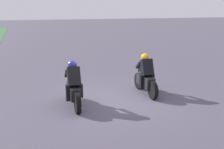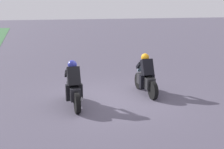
# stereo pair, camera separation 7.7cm
# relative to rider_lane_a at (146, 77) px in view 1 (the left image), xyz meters

# --- Properties ---
(ground_plane) EXTENTS (120.00, 120.00, 0.00)m
(ground_plane) POSITION_rel_rider_lane_a_xyz_m (-0.25, 1.38, -0.62)
(ground_plane) COLOR #4D4758
(rider_lane_a) EXTENTS (2.04, 0.54, 1.51)m
(rider_lane_a) POSITION_rel_rider_lane_a_xyz_m (0.00, 0.00, 0.00)
(rider_lane_a) COLOR black
(rider_lane_a) RESTS_ON ground_plane
(rider_lane_b) EXTENTS (2.04, 0.54, 1.51)m
(rider_lane_b) POSITION_rel_rider_lane_a_xyz_m (-0.57, 2.80, 0.00)
(rider_lane_b) COLOR black
(rider_lane_b) RESTS_ON ground_plane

